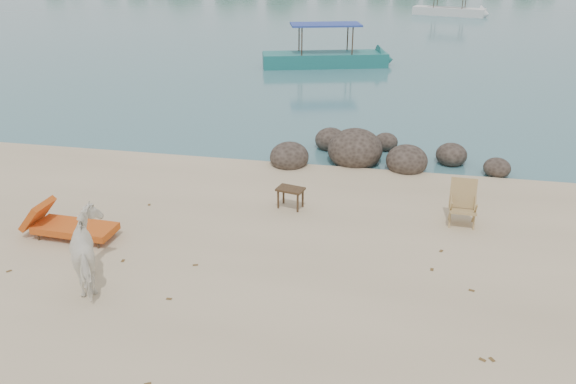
% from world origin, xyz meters
% --- Properties ---
extents(boulders, '(6.27, 2.86, 1.13)m').
position_xyz_m(boulders, '(1.82, 6.66, 0.21)').
color(boulders, black).
rests_on(boulders, ground).
extents(cow, '(1.41, 1.61, 1.26)m').
position_xyz_m(cow, '(-2.44, -0.33, 0.63)').
color(cow, white).
rests_on(cow, ground).
extents(side_table, '(0.66, 0.51, 0.48)m').
position_xyz_m(side_table, '(0.37, 3.27, 0.24)').
color(side_table, black).
rests_on(side_table, ground).
extents(lounge_chair, '(2.09, 0.82, 0.62)m').
position_xyz_m(lounge_chair, '(-3.64, 1.09, 0.31)').
color(lounge_chair, '#C96517').
rests_on(lounge_chair, ground).
extents(deck_chair, '(0.62, 0.68, 0.93)m').
position_xyz_m(deck_chair, '(4.07, 3.17, 0.46)').
color(deck_chair, tan).
rests_on(deck_chair, ground).
extents(boat_near, '(6.78, 3.25, 3.22)m').
position_xyz_m(boat_near, '(-0.98, 19.04, 1.61)').
color(boat_near, '#1E6C69').
rests_on(boat_near, water).
extents(dead_leaves, '(8.48, 5.43, 0.00)m').
position_xyz_m(dead_leaves, '(0.71, -0.04, 0.00)').
color(dead_leaves, brown).
rests_on(dead_leaves, ground).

